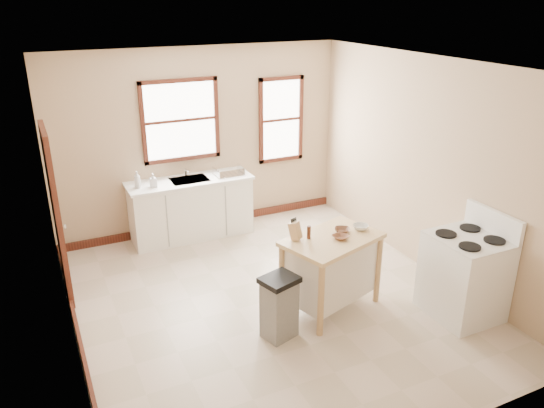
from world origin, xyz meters
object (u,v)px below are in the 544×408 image
(bowl_b, at_px, (342,230))
(bowl_a, at_px, (340,237))
(soap_bottle_a, at_px, (137,180))
(trash_bin, at_px, (279,307))
(kitchen_island, at_px, (331,273))
(pepper_grinder, at_px, (309,232))
(bowl_c, at_px, (361,227))
(gas_stove, at_px, (466,266))
(dish_rack, at_px, (229,172))
(knife_block, at_px, (295,231))
(soap_bottle_b, at_px, (153,180))

(bowl_b, bearing_deg, bowl_a, -128.44)
(soap_bottle_a, height_order, trash_bin, soap_bottle_a)
(kitchen_island, distance_m, pepper_grinder, 0.60)
(soap_bottle_a, distance_m, trash_bin, 3.05)
(soap_bottle_a, xyz_separation_m, bowl_c, (2.06, -2.54, -0.10))
(soap_bottle_a, relative_size, bowl_a, 1.39)
(pepper_grinder, bearing_deg, bowl_b, -1.56)
(kitchen_island, xyz_separation_m, gas_stove, (1.30, -0.77, 0.17))
(dish_rack, xyz_separation_m, pepper_grinder, (0.02, -2.46, 0.01))
(dish_rack, height_order, bowl_b, dish_rack)
(knife_block, xyz_separation_m, trash_bin, (-0.39, -0.40, -0.65))
(bowl_a, relative_size, bowl_b, 0.98)
(dish_rack, distance_m, bowl_b, 2.51)
(soap_bottle_b, distance_m, dish_rack, 1.16)
(knife_block, xyz_separation_m, bowl_b, (0.59, -0.05, -0.08))
(pepper_grinder, distance_m, bowl_a, 0.36)
(bowl_a, height_order, bowl_c, bowl_c)
(soap_bottle_b, distance_m, kitchen_island, 2.95)
(soap_bottle_a, height_order, soap_bottle_b, soap_bottle_a)
(knife_block, xyz_separation_m, bowl_a, (0.47, -0.20, -0.08))
(bowl_a, xyz_separation_m, bowl_c, (0.35, 0.11, 0.01))
(bowl_c, height_order, trash_bin, bowl_c)
(kitchen_island, bearing_deg, trash_bin, -179.04)
(pepper_grinder, relative_size, bowl_b, 0.84)
(soap_bottle_a, height_order, pepper_grinder, soap_bottle_a)
(soap_bottle_a, distance_m, bowl_c, 3.27)
(soap_bottle_b, xyz_separation_m, bowl_a, (1.50, -2.59, -0.09))
(dish_rack, bearing_deg, bowl_c, -61.51)
(trash_bin, bearing_deg, bowl_c, -2.28)
(bowl_a, bearing_deg, soap_bottle_a, 122.75)
(bowl_a, xyz_separation_m, bowl_b, (0.12, 0.15, 0.00))
(dish_rack, relative_size, kitchen_island, 0.39)
(kitchen_island, height_order, trash_bin, kitchen_island)
(pepper_grinder, distance_m, bowl_c, 0.67)
(dish_rack, xyz_separation_m, bowl_a, (0.34, -2.62, -0.04))
(bowl_b, xyz_separation_m, bowl_c, (0.23, -0.04, 0.01))
(bowl_a, distance_m, bowl_c, 0.37)
(pepper_grinder, distance_m, bowl_b, 0.44)
(trash_bin, bearing_deg, kitchen_island, 1.63)
(bowl_a, distance_m, trash_bin, 1.06)
(knife_block, bearing_deg, gas_stove, -62.24)
(bowl_a, bearing_deg, trash_bin, -166.95)
(trash_bin, distance_m, gas_stove, 2.18)
(bowl_a, relative_size, bowl_c, 0.96)
(soap_bottle_b, xyz_separation_m, dish_rack, (1.16, 0.03, -0.05))
(soap_bottle_b, xyz_separation_m, bowl_b, (1.62, -2.44, -0.09))
(knife_block, distance_m, bowl_b, 0.60)
(dish_rack, distance_m, bowl_a, 2.64)
(kitchen_island, bearing_deg, gas_stove, -47.99)
(soap_bottle_a, bearing_deg, bowl_a, -57.93)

